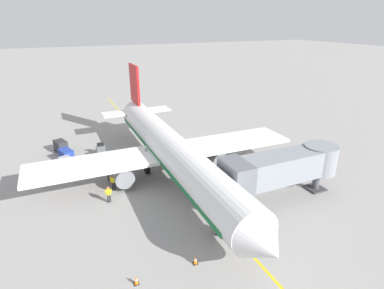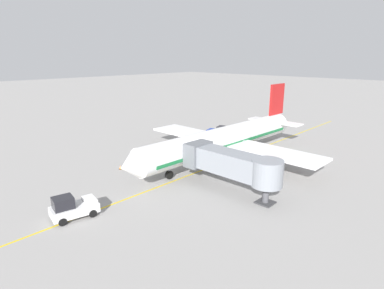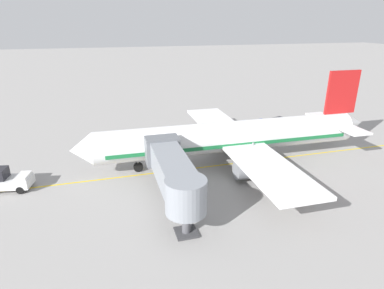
% 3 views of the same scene
% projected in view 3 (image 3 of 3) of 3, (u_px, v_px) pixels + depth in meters
% --- Properties ---
extents(ground_plane, '(400.00, 400.00, 0.00)m').
position_uv_depth(ground_plane, '(245.00, 162.00, 39.64)').
color(ground_plane, gray).
extents(gate_lead_in_line, '(0.24, 80.00, 0.01)m').
position_uv_depth(gate_lead_in_line, '(245.00, 162.00, 39.64)').
color(gate_lead_in_line, gold).
rests_on(gate_lead_in_line, ground).
extents(parked_airliner, '(30.08, 37.25, 10.63)m').
position_uv_depth(parked_airliner, '(232.00, 137.00, 38.83)').
color(parked_airliner, white).
rests_on(parked_airliner, ground).
extents(jet_bridge, '(12.59, 3.50, 4.98)m').
position_uv_depth(jet_bridge, '(173.00, 171.00, 29.33)').
color(jet_bridge, gray).
rests_on(jet_bridge, ground).
extents(pushback_tractor, '(2.98, 4.73, 2.40)m').
position_uv_depth(pushback_tractor, '(7.00, 180.00, 32.79)').
color(pushback_tractor, silver).
rests_on(pushback_tractor, ground).
extents(baggage_tug_lead, '(1.56, 2.63, 1.62)m').
position_uv_depth(baggage_tug_lead, '(271.00, 134.00, 47.56)').
color(baggage_tug_lead, slate).
rests_on(baggage_tug_lead, ground).
extents(baggage_cart_front, '(1.92, 2.97, 1.58)m').
position_uv_depth(baggage_cart_front, '(243.00, 125.00, 50.71)').
color(baggage_cart_front, '#4C4C51').
rests_on(baggage_cart_front, ground).
extents(baggage_cart_second_in_train, '(1.92, 2.97, 1.58)m').
position_uv_depth(baggage_cart_second_in_train, '(259.00, 124.00, 51.28)').
color(baggage_cart_second_in_train, '#4C4C51').
rests_on(baggage_cart_second_in_train, ground).
extents(baggage_cart_third_in_train, '(1.92, 2.97, 1.58)m').
position_uv_depth(baggage_cart_third_in_train, '(278.00, 121.00, 52.57)').
color(baggage_cart_third_in_train, '#4C4C51').
rests_on(baggage_cart_third_in_train, ground).
extents(ground_crew_wing_walker, '(0.72, 0.25, 1.69)m').
position_uv_depth(ground_crew_wing_walker, '(194.00, 136.00, 45.67)').
color(ground_crew_wing_walker, '#232328').
rests_on(ground_crew_wing_walker, ground).
extents(ground_crew_loader, '(0.66, 0.46, 1.69)m').
position_uv_depth(ground_crew_loader, '(211.00, 137.00, 45.44)').
color(ground_crew_loader, '#232328').
rests_on(ground_crew_loader, ground).
extents(ground_crew_marshaller, '(0.24, 0.72, 1.69)m').
position_uv_depth(ground_crew_marshaller, '(226.00, 135.00, 46.11)').
color(ground_crew_marshaller, '#232328').
rests_on(ground_crew_marshaller, ground).
extents(safety_cone_nose_left, '(0.36, 0.36, 0.59)m').
position_uv_depth(safety_cone_nose_left, '(117.00, 160.00, 39.50)').
color(safety_cone_nose_left, black).
rests_on(safety_cone_nose_left, ground).
extents(safety_cone_nose_right, '(0.36, 0.36, 0.59)m').
position_uv_depth(safety_cone_nose_right, '(115.00, 148.00, 43.44)').
color(safety_cone_nose_right, black).
rests_on(safety_cone_nose_right, ground).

